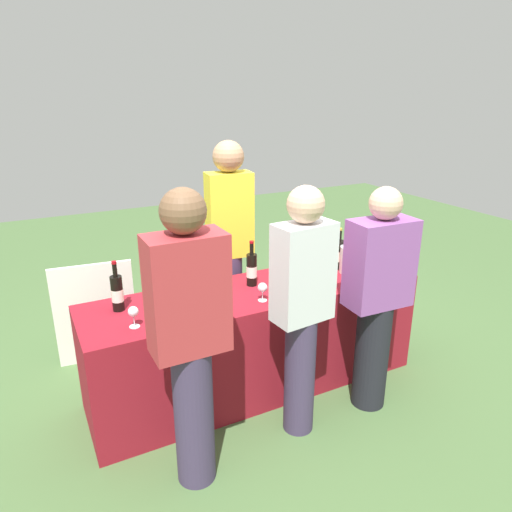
% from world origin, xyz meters
% --- Properties ---
extents(ground_plane, '(12.00, 12.00, 0.00)m').
position_xyz_m(ground_plane, '(0.00, 0.00, 0.00)').
color(ground_plane, '#476638').
extents(tasting_table, '(2.39, 0.65, 0.77)m').
position_xyz_m(tasting_table, '(0.00, 0.00, 0.39)').
color(tasting_table, maroon).
rests_on(tasting_table, ground_plane).
extents(wine_bottle_0, '(0.07, 0.07, 0.33)m').
position_xyz_m(wine_bottle_0, '(-0.92, 0.11, 0.89)').
color(wine_bottle_0, black).
rests_on(wine_bottle_0, tasting_table).
extents(wine_bottle_1, '(0.07, 0.07, 0.33)m').
position_xyz_m(wine_bottle_1, '(0.01, 0.09, 0.89)').
color(wine_bottle_1, black).
rests_on(wine_bottle_1, tasting_table).
extents(wine_bottle_2, '(0.07, 0.07, 0.33)m').
position_xyz_m(wine_bottle_2, '(0.27, 0.16, 0.89)').
color(wine_bottle_2, black).
rests_on(wine_bottle_2, tasting_table).
extents(wine_bottle_3, '(0.07, 0.07, 0.33)m').
position_xyz_m(wine_bottle_3, '(0.76, 0.08, 0.89)').
color(wine_bottle_3, black).
rests_on(wine_bottle_3, tasting_table).
extents(wine_bottle_4, '(0.08, 0.08, 0.31)m').
position_xyz_m(wine_bottle_4, '(0.88, 0.07, 0.89)').
color(wine_bottle_4, black).
rests_on(wine_bottle_4, tasting_table).
extents(wine_glass_0, '(0.06, 0.06, 0.13)m').
position_xyz_m(wine_glass_0, '(-0.88, -0.15, 0.86)').
color(wine_glass_0, silver).
rests_on(wine_glass_0, tasting_table).
extents(wine_glass_1, '(0.07, 0.07, 0.14)m').
position_xyz_m(wine_glass_1, '(-0.60, -0.11, 0.87)').
color(wine_glass_1, silver).
rests_on(wine_glass_1, tasting_table).
extents(wine_glass_2, '(0.07, 0.07, 0.15)m').
position_xyz_m(wine_glass_2, '(-0.46, -0.08, 0.88)').
color(wine_glass_2, silver).
rests_on(wine_glass_2, tasting_table).
extents(wine_glass_3, '(0.06, 0.06, 0.13)m').
position_xyz_m(wine_glass_3, '(-0.04, -0.18, 0.86)').
color(wine_glass_3, silver).
rests_on(wine_glass_3, tasting_table).
extents(wine_glass_4, '(0.07, 0.07, 0.14)m').
position_xyz_m(wine_glass_4, '(0.24, -0.14, 0.87)').
color(wine_glass_4, silver).
rests_on(wine_glass_4, tasting_table).
extents(ice_bucket, '(0.20, 0.20, 0.20)m').
position_xyz_m(ice_bucket, '(0.81, -0.04, 0.87)').
color(ice_bucket, silver).
rests_on(ice_bucket, tasting_table).
extents(server_pouring, '(0.36, 0.23, 1.75)m').
position_xyz_m(server_pouring, '(0.03, 0.51, 0.98)').
color(server_pouring, '#3F3351').
rests_on(server_pouring, ground_plane).
extents(guest_0, '(0.39, 0.22, 1.67)m').
position_xyz_m(guest_0, '(-0.71, -0.63, 0.91)').
color(guest_0, '#3F3351').
rests_on(guest_0, ground_plane).
extents(guest_1, '(0.37, 0.23, 1.60)m').
position_xyz_m(guest_1, '(0.03, -0.55, 0.88)').
color(guest_1, '#3F3351').
rests_on(guest_1, ground_plane).
extents(guest_2, '(0.43, 0.25, 1.54)m').
position_xyz_m(guest_2, '(0.61, -0.55, 0.82)').
color(guest_2, black).
rests_on(guest_2, ground_plane).
extents(menu_board, '(0.62, 0.10, 0.83)m').
position_xyz_m(menu_board, '(-0.97, 0.90, 0.41)').
color(menu_board, white).
rests_on(menu_board, ground_plane).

